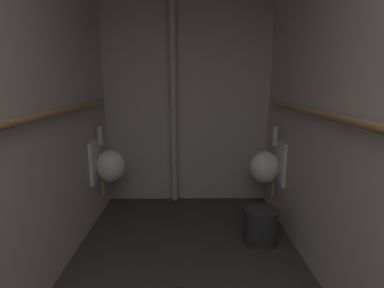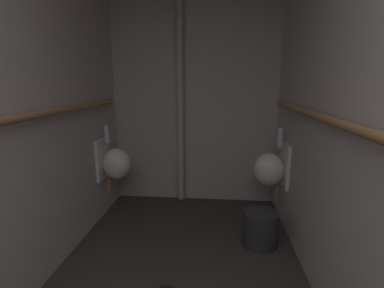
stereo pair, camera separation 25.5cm
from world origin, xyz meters
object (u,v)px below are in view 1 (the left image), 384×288
urinal_left_mid (109,165)px  waste_bin (261,225)px  urinal_right_mid (267,166)px  standpipe_back_wall (173,94)px

urinal_left_mid → waste_bin: 1.63m
urinal_right_mid → waste_bin: size_ratio=2.40×
urinal_left_mid → waste_bin: bearing=-17.8°
urinal_left_mid → urinal_right_mid: 1.64m
urinal_left_mid → standpipe_back_wall: size_ratio=0.29×
standpipe_back_wall → waste_bin: size_ratio=8.17×
standpipe_back_wall → urinal_left_mid: bearing=-147.6°
standpipe_back_wall → urinal_right_mid: bearing=-26.0°
standpipe_back_wall → waste_bin: standpipe_back_wall is taller
urinal_right_mid → waste_bin: bearing=-109.0°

